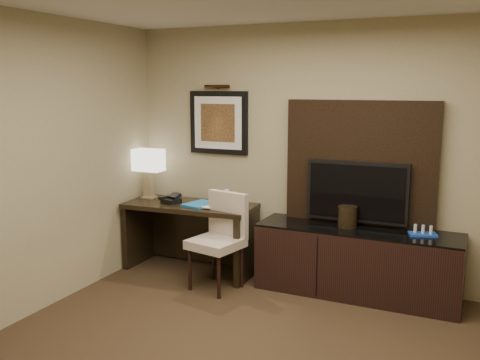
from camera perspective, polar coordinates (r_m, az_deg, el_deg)
The scene contains 15 objects.
wall_back at distance 5.60m, azimuth 9.85°, elevation 2.62°, with size 4.50×0.01×2.70m, color tan.
desk at distance 6.03m, azimuth -5.30°, elevation -6.11°, with size 1.44×0.62×0.77m, color black.
credenza at distance 5.46m, azimuth 12.35°, elevation -8.54°, with size 1.97×0.55×0.68m, color black.
tv_wall_panel at distance 5.49m, azimuth 12.70°, elevation 1.52°, with size 1.50×0.12×1.30m, color black.
tv at distance 5.43m, azimuth 12.39°, elevation -1.22°, with size 1.00×0.08×0.60m, color black.
artwork at distance 6.01m, azimuth -2.28°, elevation 6.12°, with size 0.70×0.04×0.70m, color black.
picture_light at distance 5.96m, azimuth -2.47°, elevation 9.94°, with size 0.04×0.04×0.30m, color #3B2012.
desk_chair at distance 5.46m, azimuth -2.60°, elevation -6.67°, with size 0.47×0.54×0.98m, color beige, non-canonical shape.
table_lamp at distance 6.25m, azimuth -9.74°, elevation 0.77°, with size 0.36×0.21×0.59m, color #97845E, non-canonical shape.
desk_phone at distance 5.98m, azimuth -7.37°, elevation -2.03°, with size 0.18×0.16×0.09m, color black, non-canonical shape.
blue_folder at distance 5.86m, azimuth -4.26°, elevation -2.58°, with size 0.26×0.35×0.02m, color #1A62A9.
book at distance 5.78m, azimuth -4.27°, elevation -1.68°, with size 0.17×0.02×0.23m, color #BEAD95.
water_bottle at distance 5.77m, azimuth -1.43°, elevation -1.93°, with size 0.06×0.06×0.18m, color silver.
ice_bucket at distance 5.39m, azimuth 11.39°, elevation -3.84°, with size 0.19×0.19×0.21m, color black.
minibar_tray at distance 5.29m, azimuth 18.93°, elevation -5.14°, with size 0.25×0.15×0.09m, color #1B43B1, non-canonical shape.
Camera 1 is at (1.37, -2.89, 2.06)m, focal length 40.00 mm.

